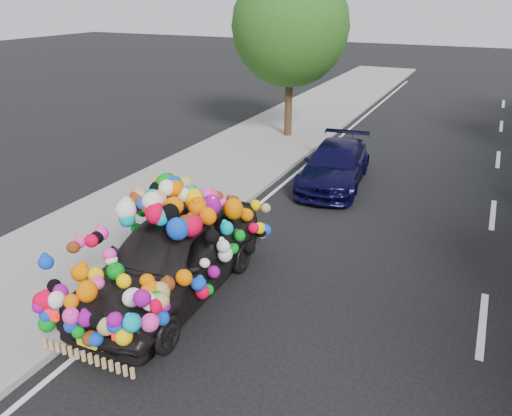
{
  "coord_description": "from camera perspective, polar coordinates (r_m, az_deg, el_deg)",
  "views": [
    {
      "loc": [
        3.13,
        -7.89,
        5.14
      ],
      "look_at": [
        -0.89,
        0.55,
        1.09
      ],
      "focal_mm": 35.0,
      "sensor_mm": 36.0,
      "label": 1
    }
  ],
  "objects": [
    {
      "name": "ground",
      "position": [
        9.92,
        3.31,
        -7.81
      ],
      "size": [
        100.0,
        100.0,
        0.0
      ],
      "primitive_type": "plane",
      "color": "black",
      "rests_on": "ground"
    },
    {
      "name": "sidewalk",
      "position": [
        11.97,
        -16.1,
        -2.68
      ],
      "size": [
        4.0,
        60.0,
        0.12
      ],
      "primitive_type": "cube",
      "color": "gray",
      "rests_on": "ground"
    },
    {
      "name": "kerb",
      "position": [
        10.86,
        -8.26,
        -4.68
      ],
      "size": [
        0.15,
        60.0,
        0.13
      ],
      "primitive_type": "cube",
      "color": "gray",
      "rests_on": "ground"
    },
    {
      "name": "lane_markings",
      "position": [
        9.43,
        24.46,
        -11.98
      ],
      "size": [
        6.0,
        50.0,
        0.01
      ],
      "primitive_type": null,
      "color": "silver",
      "rests_on": "ground"
    },
    {
      "name": "tree_near_sidewalk",
      "position": [
        18.75,
        3.96,
        19.96
      ],
      "size": [
        4.2,
        4.2,
        6.13
      ],
      "color": "#332114",
      "rests_on": "ground"
    },
    {
      "name": "plush_art_car",
      "position": [
        8.99,
        -9.77,
        -3.52
      ],
      "size": [
        2.27,
        4.72,
        2.17
      ],
      "rotation": [
        0.0,
        0.0,
        0.02
      ],
      "color": "black",
      "rests_on": "ground"
    },
    {
      "name": "navy_sedan",
      "position": [
        14.53,
        9.0,
        4.88
      ],
      "size": [
        2.07,
        4.2,
        1.17
      ],
      "primitive_type": "imported",
      "rotation": [
        0.0,
        0.0,
        0.11
      ],
      "color": "black",
      "rests_on": "ground"
    }
  ]
}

